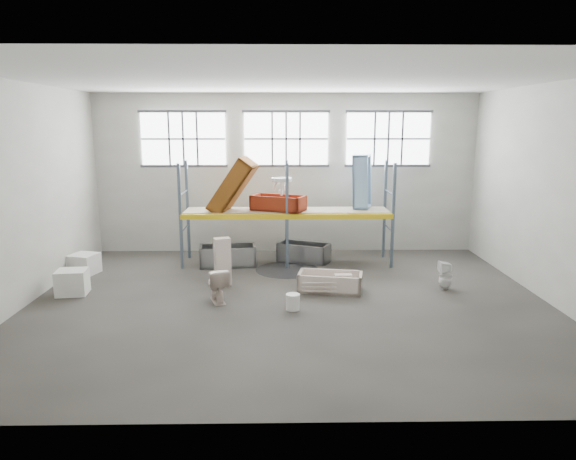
{
  "coord_description": "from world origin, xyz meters",
  "views": [
    {
      "loc": [
        -0.22,
        -11.53,
        4.07
      ],
      "look_at": [
        0.0,
        1.5,
        1.4
      ],
      "focal_mm": 32.47,
      "sensor_mm": 36.0,
      "label": 1
    }
  ],
  "objects_px": {
    "bathtub_beige": "(330,282)",
    "toilet_white": "(446,275)",
    "steel_tub_right": "(304,252)",
    "cistern_tall": "(223,262)",
    "rust_tub_flat": "(278,203)",
    "toilet_beige": "(217,285)",
    "carton_near": "(72,282)",
    "blue_tub_upright": "(362,181)",
    "bucket": "(293,302)",
    "steel_tub_left": "(228,256)"
  },
  "relations": [
    {
      "from": "steel_tub_left",
      "to": "steel_tub_right",
      "type": "relative_size",
      "value": 1.07
    },
    {
      "from": "bathtub_beige",
      "to": "toilet_beige",
      "type": "relative_size",
      "value": 1.93
    },
    {
      "from": "steel_tub_left",
      "to": "bucket",
      "type": "height_order",
      "value": "steel_tub_left"
    },
    {
      "from": "cistern_tall",
      "to": "rust_tub_flat",
      "type": "xyz_separation_m",
      "value": [
        1.42,
        2.04,
        1.2
      ]
    },
    {
      "from": "bathtub_beige",
      "to": "toilet_white",
      "type": "height_order",
      "value": "toilet_white"
    },
    {
      "from": "toilet_white",
      "to": "steel_tub_right",
      "type": "distance_m",
      "value": 4.4
    },
    {
      "from": "steel_tub_left",
      "to": "bucket",
      "type": "distance_m",
      "value": 4.12
    },
    {
      "from": "steel_tub_left",
      "to": "blue_tub_upright",
      "type": "bearing_deg",
      "value": 7.99
    },
    {
      "from": "bathtub_beige",
      "to": "bucket",
      "type": "relative_size",
      "value": 4.34
    },
    {
      "from": "toilet_beige",
      "to": "rust_tub_flat",
      "type": "height_order",
      "value": "rust_tub_flat"
    },
    {
      "from": "bathtub_beige",
      "to": "blue_tub_upright",
      "type": "bearing_deg",
      "value": 78.71
    },
    {
      "from": "cistern_tall",
      "to": "steel_tub_left",
      "type": "distance_m",
      "value": 1.88
    },
    {
      "from": "steel_tub_left",
      "to": "bucket",
      "type": "xyz_separation_m",
      "value": [
        1.8,
        -3.7,
        -0.12
      ]
    },
    {
      "from": "cistern_tall",
      "to": "rust_tub_flat",
      "type": "bearing_deg",
      "value": 35.68
    },
    {
      "from": "toilet_beige",
      "to": "bucket",
      "type": "height_order",
      "value": "toilet_beige"
    },
    {
      "from": "toilet_white",
      "to": "rust_tub_flat",
      "type": "xyz_separation_m",
      "value": [
        -4.17,
        2.5,
        1.46
      ]
    },
    {
      "from": "rust_tub_flat",
      "to": "blue_tub_upright",
      "type": "distance_m",
      "value": 2.56
    },
    {
      "from": "toilet_beige",
      "to": "carton_near",
      "type": "xyz_separation_m",
      "value": [
        -3.58,
        0.58,
        -0.1
      ]
    },
    {
      "from": "bathtub_beige",
      "to": "steel_tub_right",
      "type": "relative_size",
      "value": 1.04
    },
    {
      "from": "bathtub_beige",
      "to": "steel_tub_left",
      "type": "distance_m",
      "value": 3.65
    },
    {
      "from": "toilet_beige",
      "to": "carton_near",
      "type": "relative_size",
      "value": 1.16
    },
    {
      "from": "toilet_white",
      "to": "carton_near",
      "type": "distance_m",
      "value": 9.18
    },
    {
      "from": "toilet_white",
      "to": "toilet_beige",
      "type": "bearing_deg",
      "value": -86.53
    },
    {
      "from": "toilet_beige",
      "to": "bathtub_beige",
      "type": "bearing_deg",
      "value": 176.74
    },
    {
      "from": "steel_tub_left",
      "to": "bathtub_beige",
      "type": "bearing_deg",
      "value": -40.98
    },
    {
      "from": "rust_tub_flat",
      "to": "carton_near",
      "type": "distance_m",
      "value": 5.89
    },
    {
      "from": "toilet_beige",
      "to": "steel_tub_right",
      "type": "xyz_separation_m",
      "value": [
        2.18,
        3.58,
        -0.13
      ]
    },
    {
      "from": "blue_tub_upright",
      "to": "bucket",
      "type": "relative_size",
      "value": 4.37
    },
    {
      "from": "steel_tub_right",
      "to": "rust_tub_flat",
      "type": "bearing_deg",
      "value": -159.98
    },
    {
      "from": "cistern_tall",
      "to": "toilet_white",
      "type": "xyz_separation_m",
      "value": [
        5.6,
        -0.46,
        -0.26
      ]
    },
    {
      "from": "toilet_beige",
      "to": "steel_tub_right",
      "type": "height_order",
      "value": "toilet_beige"
    },
    {
      "from": "cistern_tall",
      "to": "bucket",
      "type": "relative_size",
      "value": 3.43
    },
    {
      "from": "cistern_tall",
      "to": "blue_tub_upright",
      "type": "height_order",
      "value": "blue_tub_upright"
    },
    {
      "from": "bathtub_beige",
      "to": "bucket",
      "type": "bearing_deg",
      "value": -115.62
    },
    {
      "from": "toilet_beige",
      "to": "rust_tub_flat",
      "type": "relative_size",
      "value": 0.53
    },
    {
      "from": "steel_tub_right",
      "to": "blue_tub_upright",
      "type": "relative_size",
      "value": 0.95
    },
    {
      "from": "carton_near",
      "to": "toilet_white",
      "type": "bearing_deg",
      "value": 1.36
    },
    {
      "from": "cistern_tall",
      "to": "bucket",
      "type": "distance_m",
      "value": 2.58
    },
    {
      "from": "steel_tub_left",
      "to": "steel_tub_right",
      "type": "bearing_deg",
      "value": 11.78
    },
    {
      "from": "rust_tub_flat",
      "to": "carton_near",
      "type": "bearing_deg",
      "value": -151.46
    },
    {
      "from": "blue_tub_upright",
      "to": "carton_near",
      "type": "relative_size",
      "value": 2.24
    },
    {
      "from": "bucket",
      "to": "carton_near",
      "type": "relative_size",
      "value": 0.51
    },
    {
      "from": "bucket",
      "to": "carton_near",
      "type": "bearing_deg",
      "value": 167.61
    },
    {
      "from": "cistern_tall",
      "to": "blue_tub_upright",
      "type": "distance_m",
      "value": 4.91
    },
    {
      "from": "bathtub_beige",
      "to": "toilet_white",
      "type": "relative_size",
      "value": 2.17
    },
    {
      "from": "toilet_beige",
      "to": "toilet_white",
      "type": "bearing_deg",
      "value": 170.0
    },
    {
      "from": "carton_near",
      "to": "steel_tub_left",
      "type": "bearing_deg",
      "value": 35.66
    },
    {
      "from": "steel_tub_left",
      "to": "toilet_beige",
      "type": "bearing_deg",
      "value": -89.04
    },
    {
      "from": "bathtub_beige",
      "to": "toilet_beige",
      "type": "xyz_separation_m",
      "value": [
        -2.71,
        -0.72,
        0.18
      ]
    },
    {
      "from": "bathtub_beige",
      "to": "steel_tub_right",
      "type": "bearing_deg",
      "value": 110.98
    }
  ]
}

